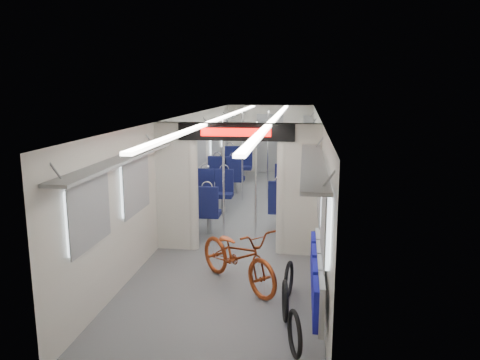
% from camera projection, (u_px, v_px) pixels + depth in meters
% --- Properties ---
extents(carriage, '(12.00, 12.02, 2.31)m').
position_uv_depth(carriage, '(248.00, 155.00, 9.85)').
color(carriage, '#515456').
rests_on(carriage, ground).
extents(bicycle, '(1.67, 1.69, 0.93)m').
position_uv_depth(bicycle, '(238.00, 256.00, 6.88)').
color(bicycle, '#913615').
rests_on(bicycle, ground).
extents(flip_bench, '(0.12, 2.15, 0.56)m').
position_uv_depth(flip_bench, '(317.00, 275.00, 5.90)').
color(flip_bench, gray).
rests_on(flip_bench, carriage).
extents(bike_hoop_a, '(0.19, 0.53, 0.53)m').
position_uv_depth(bike_hoop_a, '(295.00, 336.00, 5.09)').
color(bike_hoop_a, black).
rests_on(bike_hoop_a, ground).
extents(bike_hoop_b, '(0.11, 0.54, 0.53)m').
position_uv_depth(bike_hoop_b, '(285.00, 303.00, 5.88)').
color(bike_hoop_b, black).
rests_on(bike_hoop_b, ground).
extents(bike_hoop_c, '(0.13, 0.51, 0.51)m').
position_uv_depth(bike_hoop_c, '(289.00, 281.00, 6.57)').
color(bike_hoop_c, black).
rests_on(bike_hoop_c, ground).
extents(seat_bay_near_left, '(0.91, 2.08, 1.10)m').
position_uv_depth(seat_bay_near_left, '(206.00, 197.00, 10.21)').
color(seat_bay_near_left, '#0D113D').
rests_on(seat_bay_near_left, ground).
extents(seat_bay_near_right, '(0.95, 2.26, 1.16)m').
position_uv_depth(seat_bay_near_right, '(293.00, 193.00, 10.52)').
color(seat_bay_near_right, '#0D113D').
rests_on(seat_bay_near_right, ground).
extents(seat_bay_far_left, '(0.96, 2.33, 1.18)m').
position_uv_depth(seat_bay_far_left, '(232.00, 167.00, 13.82)').
color(seat_bay_far_left, '#0D113D').
rests_on(seat_bay_far_left, ground).
extents(seat_bay_far_right, '(0.95, 2.28, 1.16)m').
position_uv_depth(seat_bay_far_right, '(296.00, 168.00, 13.70)').
color(seat_bay_far_right, '#0D113D').
rests_on(seat_bay_far_right, ground).
extents(stanchion_near_left, '(0.04, 0.04, 2.30)m').
position_uv_depth(stanchion_near_left, '(224.00, 180.00, 8.92)').
color(stanchion_near_left, silver).
rests_on(stanchion_near_left, ground).
extents(stanchion_near_right, '(0.04, 0.04, 2.30)m').
position_uv_depth(stanchion_near_right, '(256.00, 185.00, 8.53)').
color(stanchion_near_right, silver).
rests_on(stanchion_near_right, ground).
extents(stanchion_far_left, '(0.04, 0.04, 2.30)m').
position_uv_depth(stanchion_far_left, '(242.00, 156.00, 12.01)').
color(stanchion_far_left, silver).
rests_on(stanchion_far_left, ground).
extents(stanchion_far_right, '(0.04, 0.04, 2.30)m').
position_uv_depth(stanchion_far_right, '(268.00, 156.00, 12.12)').
color(stanchion_far_right, silver).
rests_on(stanchion_far_right, ground).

